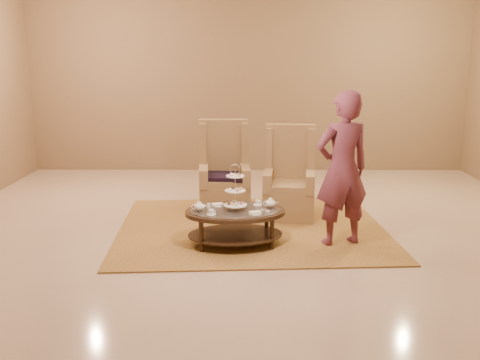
{
  "coord_description": "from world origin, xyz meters",
  "views": [
    {
      "loc": [
        -0.11,
        -5.9,
        2.09
      ],
      "look_at": [
        -0.14,
        0.2,
        0.68
      ],
      "focal_mm": 40.0,
      "sensor_mm": 36.0,
      "label": 1
    }
  ],
  "objects_px": {
    "tea_table": "(235,216)",
    "armchair_left": "(224,181)",
    "person": "(342,169)",
    "armchair_right": "(289,186)"
  },
  "relations": [
    {
      "from": "tea_table",
      "to": "armchair_left",
      "type": "relative_size",
      "value": 0.96
    },
    {
      "from": "tea_table",
      "to": "person",
      "type": "relative_size",
      "value": 0.69
    },
    {
      "from": "tea_table",
      "to": "armchair_left",
      "type": "bearing_deg",
      "value": 90.95
    },
    {
      "from": "tea_table",
      "to": "person",
      "type": "distance_m",
      "value": 1.3
    },
    {
      "from": "tea_table",
      "to": "armchair_left",
      "type": "xyz_separation_m",
      "value": [
        -0.17,
        1.41,
        0.08
      ]
    },
    {
      "from": "armchair_right",
      "to": "person",
      "type": "relative_size",
      "value": 0.7
    },
    {
      "from": "person",
      "to": "armchair_right",
      "type": "bearing_deg",
      "value": -84.48
    },
    {
      "from": "armchair_left",
      "to": "person",
      "type": "relative_size",
      "value": 0.72
    },
    {
      "from": "armchair_left",
      "to": "armchair_right",
      "type": "bearing_deg",
      "value": -19.23
    },
    {
      "from": "armchair_right",
      "to": "person",
      "type": "height_order",
      "value": "person"
    }
  ]
}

